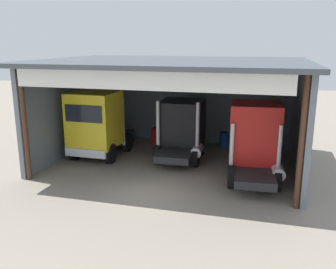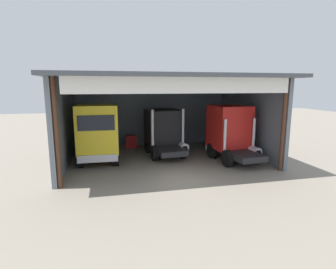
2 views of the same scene
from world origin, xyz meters
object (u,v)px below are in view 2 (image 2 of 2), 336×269
Objects in this scene: truck_black_left_bay at (164,131)px; oil_drum at (181,140)px; truck_red_center_left_bay at (231,132)px; truck_yellow_center_bay at (98,133)px; tool_cart at (131,142)px.

truck_black_left_bay is 4.94× the size of oil_drum.
truck_red_center_left_bay reaches higher than truck_black_left_bay.
truck_yellow_center_bay is at bearing 168.85° from truck_red_center_left_bay.
truck_black_left_bay is 3.73m from tool_cart.
oil_drum is (6.71, 4.12, -1.53)m from truck_yellow_center_bay.
oil_drum is 4.28m from tool_cart.
truck_red_center_left_bay is at bearing -68.85° from oil_drum.
tool_cart reaches higher than oil_drum.
truck_yellow_center_bay is 8.76m from truck_red_center_left_bay.
truck_red_center_left_bay is at bearing 174.55° from truck_yellow_center_bay.
tool_cart is (-4.28, -0.07, 0.04)m from oil_drum.
truck_black_left_bay reaches higher than oil_drum.
oil_drum is at bearing 50.58° from truck_black_left_bay.
truck_yellow_center_bay is 1.09× the size of truck_red_center_left_bay.
truck_black_left_bay is (4.59, 1.28, -0.25)m from truck_yellow_center_bay.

